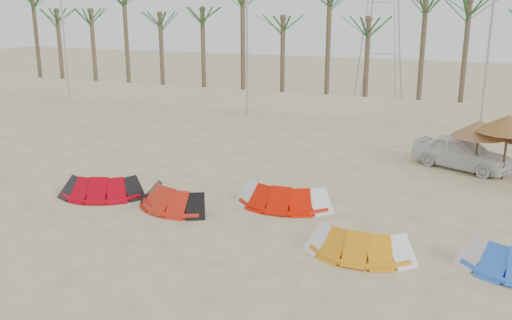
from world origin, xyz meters
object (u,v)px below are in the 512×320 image
at_px(parasol_left, 479,129).
at_px(car, 462,152).
at_px(kite_red_left, 106,185).
at_px(kite_red_right, 286,194).
at_px(kite_red_mid, 175,196).
at_px(kite_orange, 362,240).
at_px(parasol_mid, 509,124).

bearing_deg(parasol_left, car, 125.67).
bearing_deg(kite_red_left, kite_red_right, 12.61).
bearing_deg(kite_red_left, car, 35.11).
relative_size(kite_red_mid, kite_red_right, 0.95).
xyz_separation_m(kite_red_left, kite_red_right, (6.69, 1.50, 0.00)).
bearing_deg(kite_red_left, kite_red_mid, -2.87).
relative_size(kite_red_right, car, 0.82).
relative_size(kite_red_right, parasol_left, 1.47).
relative_size(kite_red_left, kite_orange, 1.10).
distance_m(parasol_left, parasol_mid, 1.16).
distance_m(kite_red_right, parasol_left, 9.16).
bearing_deg(kite_red_mid, kite_red_left, 177.13).
bearing_deg(car, kite_red_left, 150.44).
bearing_deg(parasol_mid, parasol_left, 168.05).
xyz_separation_m(parasol_mid, car, (-1.69, 1.07, -1.64)).
xyz_separation_m(kite_red_right, parasol_left, (6.35, 6.40, 1.59)).
distance_m(kite_red_mid, parasol_mid, 13.69).
height_order(kite_red_mid, parasol_left, parasol_left).
relative_size(kite_red_left, car, 0.81).
height_order(kite_red_mid, kite_red_right, same).
xyz_separation_m(kite_red_mid, kite_red_right, (3.63, 1.65, 0.00)).
xyz_separation_m(parasol_left, car, (-0.60, 0.84, -1.29)).
relative_size(kite_red_mid, parasol_mid, 1.21).
bearing_deg(parasol_left, kite_red_left, -148.78).
distance_m(kite_orange, car, 10.64).
distance_m(kite_red_mid, kite_red_right, 3.99).
distance_m(kite_red_left, parasol_mid, 16.19).
bearing_deg(car, kite_red_mid, 158.83).
relative_size(kite_red_left, parasol_mid, 1.27).
bearing_deg(parasol_mid, kite_red_mid, -144.72).
xyz_separation_m(kite_orange, car, (2.39, 10.36, 0.31)).
xyz_separation_m(kite_red_right, parasol_mid, (7.43, 6.18, 1.94)).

